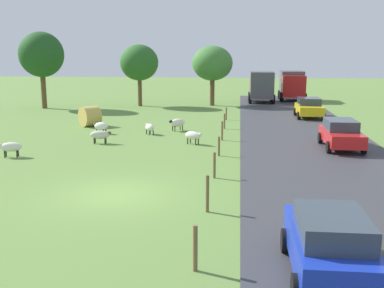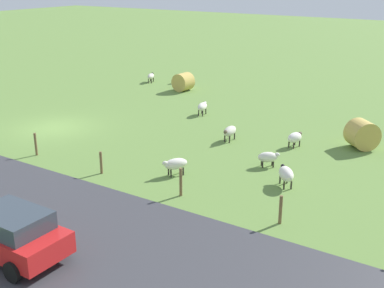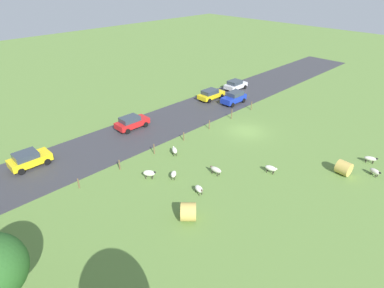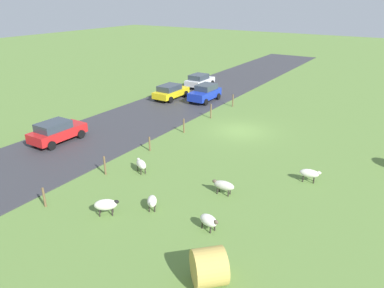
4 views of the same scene
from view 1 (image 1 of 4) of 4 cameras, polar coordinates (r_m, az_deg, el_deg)
The scene contains 24 objects.
ground_plane at distance 17.84m, azimuth -9.46°, elevation -6.23°, with size 160.00×160.00×0.00m, color olive.
road_strip at distance 17.70m, azimuth 19.17°, elevation -6.77°, with size 8.00×80.00×0.06m, color #38383D.
sheep_0 at distance 26.87m, azimuth 0.15°, elevation 1.07°, with size 1.18×0.98×0.78m.
sheep_2 at distance 27.62m, azimuth -11.36°, elevation 1.13°, with size 1.30×0.60×0.78m.
sheep_4 at distance 30.99m, azimuth -11.28°, elevation 2.19°, with size 1.11×0.73×0.77m.
sheep_5 at distance 31.49m, azimuth -1.83°, elevation 2.65°, with size 1.21×1.13×0.84m.
sheep_6 at distance 25.39m, azimuth -21.64°, elevation -0.36°, with size 1.25×0.72×0.78m.
sheep_7 at distance 30.24m, azimuth -5.29°, elevation 2.07°, with size 0.91×1.01×0.71m.
hay_bale_0 at distance 34.21m, azimuth -12.58°, elevation 3.38°, with size 1.46×1.46×1.20m, color tan.
tree_0 at distance 46.09m, azimuth -6.58°, elevation 10.00°, with size 3.76×3.76×6.05m.
tree_1 at distance 46.11m, azimuth -18.24°, elevation 10.49°, with size 4.18×4.18×7.20m.
tree_2 at distance 46.27m, azimuth 2.56°, elevation 9.98°, with size 4.03×4.03×5.93m.
fence_post_0 at distance 11.60m, azimuth 0.40°, elevation -12.85°, with size 0.12×0.12×1.20m, color brown.
fence_post_1 at distance 15.59m, azimuth 1.93°, elevation -6.20°, with size 0.12×0.12×1.29m, color brown.
fence_post_2 at distance 19.73m, azimuth 2.80°, elevation -2.65°, with size 0.12×0.12×1.14m, color brown.
fence_post_3 at distance 23.93m, azimuth 3.36°, elevation -0.28°, with size 0.12×0.12×1.02m, color brown.
fence_post_4 at distance 28.13m, azimuth 3.76°, elevation 1.65°, with size 0.12×0.12×1.18m, color brown.
fence_post_5 at distance 32.38m, azimuth 4.06°, elevation 2.85°, with size 0.12×0.12×1.08m, color brown.
fence_post_6 at distance 36.64m, azimuth 4.28°, elevation 3.79°, with size 0.12×0.12×1.01m, color brown.
truck_0 at distance 49.33m, azimuth 8.65°, elevation 7.16°, with size 2.69×4.32×3.23m.
truck_1 at distance 52.01m, azimuth 12.35°, elevation 7.23°, with size 2.72×4.59×3.18m.
car_0 at distance 38.71m, azimuth 14.37°, elevation 4.44°, with size 2.14×3.85×1.59m.
car_1 at distance 11.53m, azimuth 16.72°, elevation -11.78°, with size 1.96×3.94×1.66m.
car_4 at distance 26.82m, azimuth 18.07°, elevation 1.24°, with size 2.03×4.09×1.57m.
Camera 1 is at (4.62, -16.37, 5.37)m, focal length 42.86 mm.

